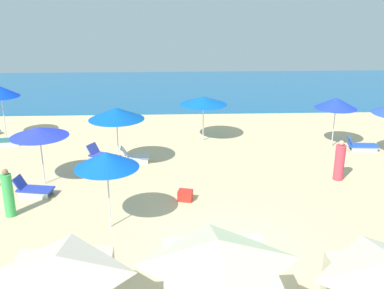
{
  "coord_description": "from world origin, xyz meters",
  "views": [
    {
      "loc": [
        -1.5,
        -11.06,
        7.23
      ],
      "look_at": [
        -0.76,
        6.68,
        1.12
      ],
      "focal_mm": 42.36,
      "sensor_mm": 36.0,
      "label": 1
    }
  ],
  "objects_px": {
    "umbrella_1": "(336,103)",
    "umbrella_2": "(0,91)",
    "lounge_chair_2_0": "(5,140)",
    "lounge_chair_4_0": "(134,157)",
    "lounge_chair_0_0": "(361,145)",
    "beachgoer_2": "(340,162)",
    "umbrella_4": "(116,113)",
    "umbrella_3": "(107,160)",
    "lounge_chair_4_1": "(103,155)",
    "lounge_chair_5_0": "(33,189)",
    "cooler_box_2": "(185,195)",
    "umbrella_7": "(203,101)",
    "beachgoer_1": "(8,194)",
    "umbrella_5": "(39,132)"
  },
  "relations": [
    {
      "from": "umbrella_1",
      "to": "umbrella_2",
      "type": "height_order",
      "value": "umbrella_2"
    },
    {
      "from": "lounge_chair_2_0",
      "to": "lounge_chair_4_0",
      "type": "relative_size",
      "value": 1.15
    },
    {
      "from": "lounge_chair_0_0",
      "to": "beachgoer_2",
      "type": "xyz_separation_m",
      "value": [
        -2.3,
        -3.4,
        0.52
      ]
    },
    {
      "from": "umbrella_4",
      "to": "umbrella_3",
      "type": "bearing_deg",
      "value": -86.76
    },
    {
      "from": "lounge_chair_2_0",
      "to": "lounge_chair_4_1",
      "type": "bearing_deg",
      "value": -123.71
    },
    {
      "from": "umbrella_3",
      "to": "beachgoer_2",
      "type": "xyz_separation_m",
      "value": [
        8.61,
        3.46,
        -1.54
      ]
    },
    {
      "from": "umbrella_1",
      "to": "lounge_chair_5_0",
      "type": "height_order",
      "value": "umbrella_1"
    },
    {
      "from": "lounge_chair_4_0",
      "to": "beachgoer_2",
      "type": "height_order",
      "value": "beachgoer_2"
    },
    {
      "from": "umbrella_3",
      "to": "cooler_box_2",
      "type": "height_order",
      "value": "umbrella_3"
    },
    {
      "from": "umbrella_4",
      "to": "umbrella_1",
      "type": "bearing_deg",
      "value": 13.34
    },
    {
      "from": "umbrella_3",
      "to": "beachgoer_2",
      "type": "height_order",
      "value": "umbrella_3"
    },
    {
      "from": "lounge_chair_2_0",
      "to": "umbrella_7",
      "type": "height_order",
      "value": "umbrella_7"
    },
    {
      "from": "umbrella_1",
      "to": "lounge_chair_5_0",
      "type": "bearing_deg",
      "value": -158.76
    },
    {
      "from": "lounge_chair_4_1",
      "to": "umbrella_1",
      "type": "bearing_deg",
      "value": -53.12
    },
    {
      "from": "lounge_chair_4_0",
      "to": "lounge_chair_2_0",
      "type": "bearing_deg",
      "value": 65.75
    },
    {
      "from": "lounge_chair_2_0",
      "to": "beachgoer_1",
      "type": "bearing_deg",
      "value": -169.71
    },
    {
      "from": "umbrella_1",
      "to": "lounge_chair_4_0",
      "type": "relative_size",
      "value": 1.92
    },
    {
      "from": "lounge_chair_4_1",
      "to": "lounge_chair_5_0",
      "type": "height_order",
      "value": "lounge_chair_5_0"
    },
    {
      "from": "umbrella_2",
      "to": "lounge_chair_4_1",
      "type": "xyz_separation_m",
      "value": [
        5.36,
        -3.32,
        -2.21
      ]
    },
    {
      "from": "lounge_chair_4_1",
      "to": "lounge_chair_5_0",
      "type": "distance_m",
      "value": 4.11
    },
    {
      "from": "lounge_chair_5_0",
      "to": "beachgoer_2",
      "type": "bearing_deg",
      "value": -75.17
    },
    {
      "from": "umbrella_3",
      "to": "lounge_chair_5_0",
      "type": "distance_m",
      "value": 4.49
    },
    {
      "from": "umbrella_3",
      "to": "lounge_chair_4_0",
      "type": "distance_m",
      "value": 6.03
    },
    {
      "from": "umbrella_4",
      "to": "beachgoer_2",
      "type": "distance_m",
      "value": 9.19
    },
    {
      "from": "beachgoer_1",
      "to": "beachgoer_2",
      "type": "bearing_deg",
      "value": -76.06
    },
    {
      "from": "lounge_chair_4_0",
      "to": "cooler_box_2",
      "type": "xyz_separation_m",
      "value": [
        2.14,
        -3.86,
        -0.07
      ]
    },
    {
      "from": "umbrella_1",
      "to": "lounge_chair_2_0",
      "type": "height_order",
      "value": "umbrella_1"
    },
    {
      "from": "umbrella_4",
      "to": "lounge_chair_5_0",
      "type": "xyz_separation_m",
      "value": [
        -2.87,
        -2.63,
        -2.13
      ]
    },
    {
      "from": "umbrella_2",
      "to": "lounge_chair_4_0",
      "type": "distance_m",
      "value": 8.01
    },
    {
      "from": "umbrella_3",
      "to": "beachgoer_1",
      "type": "bearing_deg",
      "value": 165.49
    },
    {
      "from": "lounge_chair_0_0",
      "to": "lounge_chair_5_0",
      "type": "bearing_deg",
      "value": 111.78
    },
    {
      "from": "umbrella_5",
      "to": "beachgoer_1",
      "type": "bearing_deg",
      "value": -99.27
    },
    {
      "from": "lounge_chair_0_0",
      "to": "beachgoer_2",
      "type": "distance_m",
      "value": 4.14
    },
    {
      "from": "lounge_chair_2_0",
      "to": "cooler_box_2",
      "type": "height_order",
      "value": "lounge_chair_2_0"
    },
    {
      "from": "umbrella_2",
      "to": "lounge_chair_2_0",
      "type": "xyz_separation_m",
      "value": [
        0.31,
        -1.09,
        -2.19
      ]
    },
    {
      "from": "umbrella_2",
      "to": "lounge_chair_2_0",
      "type": "relative_size",
      "value": 1.89
    },
    {
      "from": "umbrella_4",
      "to": "umbrella_2",
      "type": "bearing_deg",
      "value": 145.51
    },
    {
      "from": "lounge_chair_0_0",
      "to": "umbrella_4",
      "type": "bearing_deg",
      "value": 103.4
    },
    {
      "from": "umbrella_4",
      "to": "umbrella_7",
      "type": "xyz_separation_m",
      "value": [
        3.82,
        3.52,
        -0.34
      ]
    },
    {
      "from": "lounge_chair_4_1",
      "to": "lounge_chair_5_0",
      "type": "relative_size",
      "value": 1.1
    },
    {
      "from": "lounge_chair_4_1",
      "to": "lounge_chair_0_0",
      "type": "bearing_deg",
      "value": -56.69
    },
    {
      "from": "umbrella_3",
      "to": "umbrella_2",
      "type": "bearing_deg",
      "value": 124.72
    },
    {
      "from": "umbrella_1",
      "to": "umbrella_5",
      "type": "bearing_deg",
      "value": -162.91
    },
    {
      "from": "beachgoer_1",
      "to": "cooler_box_2",
      "type": "distance_m",
      "value": 6.0
    },
    {
      "from": "umbrella_3",
      "to": "umbrella_7",
      "type": "xyz_separation_m",
      "value": [
        3.53,
        8.61,
        -0.24
      ]
    },
    {
      "from": "beachgoer_1",
      "to": "umbrella_7",
      "type": "bearing_deg",
      "value": -40.22
    },
    {
      "from": "lounge_chair_5_0",
      "to": "beachgoer_2",
      "type": "xyz_separation_m",
      "value": [
        11.77,
        1.0,
        0.49
      ]
    },
    {
      "from": "umbrella_2",
      "to": "umbrella_4",
      "type": "height_order",
      "value": "umbrella_2"
    },
    {
      "from": "lounge_chair_0_0",
      "to": "beachgoer_1",
      "type": "height_order",
      "value": "beachgoer_1"
    },
    {
      "from": "lounge_chair_4_0",
      "to": "lounge_chair_4_1",
      "type": "height_order",
      "value": "lounge_chair_4_0"
    }
  ]
}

